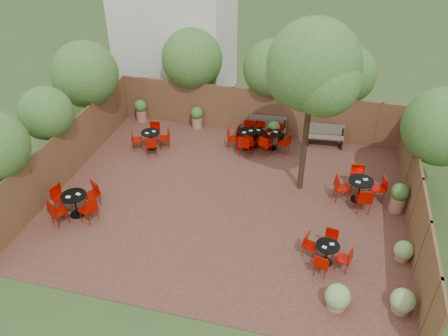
# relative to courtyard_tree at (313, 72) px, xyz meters

# --- Properties ---
(ground) EXTENTS (80.00, 80.00, 0.00)m
(ground) POSITION_rel_courtyard_tree_xyz_m (-2.35, -1.36, -4.45)
(ground) COLOR #354F23
(ground) RESTS_ON ground
(courtyard_paving) EXTENTS (12.00, 10.00, 0.02)m
(courtyard_paving) POSITION_rel_courtyard_tree_xyz_m (-2.35, -1.36, -4.44)
(courtyard_paving) COLOR #351C15
(courtyard_paving) RESTS_ON ground
(fence_back) EXTENTS (12.00, 0.08, 2.00)m
(fence_back) POSITION_rel_courtyard_tree_xyz_m (-2.35, 3.64, -3.45)
(fence_back) COLOR brown
(fence_back) RESTS_ON ground
(fence_left) EXTENTS (0.08, 10.00, 2.00)m
(fence_left) POSITION_rel_courtyard_tree_xyz_m (-8.35, -1.36, -3.45)
(fence_left) COLOR brown
(fence_left) RESTS_ON ground
(fence_right) EXTENTS (0.08, 10.00, 2.00)m
(fence_right) POSITION_rel_courtyard_tree_xyz_m (3.65, -1.36, -3.45)
(fence_right) COLOR brown
(fence_right) RESTS_ON ground
(neighbour_building) EXTENTS (5.00, 4.00, 8.00)m
(neighbour_building) POSITION_rel_courtyard_tree_xyz_m (-6.85, 6.64, -0.45)
(neighbour_building) COLOR beige
(neighbour_building) RESTS_ON ground
(overhang_foliage) EXTENTS (15.80, 10.61, 2.65)m
(overhang_foliage) POSITION_rel_courtyard_tree_xyz_m (-3.66, 1.91, -1.71)
(overhang_foliage) COLOR #35621F
(overhang_foliage) RESTS_ON ground
(courtyard_tree) EXTENTS (2.98, 2.92, 6.08)m
(courtyard_tree) POSITION_rel_courtyard_tree_xyz_m (0.00, 0.00, 0.00)
(courtyard_tree) COLOR black
(courtyard_tree) RESTS_ON courtyard_paving
(park_bench_left) EXTENTS (1.62, 0.71, 0.97)m
(park_bench_left) POSITION_rel_courtyard_tree_xyz_m (-1.77, 3.27, -3.93)
(park_bench_left) COLOR brown
(park_bench_left) RESTS_ON courtyard_paving
(park_bench_right) EXTENTS (1.52, 0.61, 0.92)m
(park_bench_right) POSITION_rel_courtyard_tree_xyz_m (0.67, 3.26, -3.96)
(park_bench_right) COLOR brown
(park_bench_right) RESTS_ON courtyard_paving
(bistro_tables) EXTENTS (10.78, 7.44, 0.96)m
(bistro_tables) POSITION_rel_courtyard_tree_xyz_m (-2.37, 0.14, -3.98)
(bistro_tables) COLOR black
(bistro_tables) RESTS_ON courtyard_paving
(planters) EXTENTS (11.41, 4.38, 1.07)m
(planters) POSITION_rel_courtyard_tree_xyz_m (-2.49, 2.15, -3.88)
(planters) COLOR #94654A
(planters) RESTS_ON courtyard_paving
(low_shrubs) EXTENTS (2.43, 2.88, 0.73)m
(low_shrubs) POSITION_rel_courtyard_tree_xyz_m (2.57, -4.37, -4.10)
(low_shrubs) COLOR #94654A
(low_shrubs) RESTS_ON courtyard_paving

